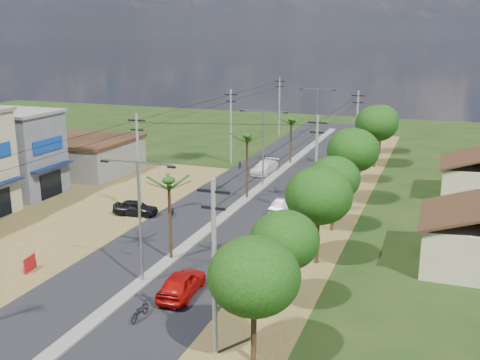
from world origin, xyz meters
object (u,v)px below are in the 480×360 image
object	(u,v)px
car_silver_mid	(288,207)
car_parked_dark	(135,208)
moto_rider_east	(140,311)
car_white_far	(265,168)
roadside_sign	(30,264)
car_red_near	(182,284)

from	to	relation	value
car_silver_mid	car_parked_dark	world-z (taller)	car_silver_mid
car_parked_dark	moto_rider_east	size ratio (longest dim) A/B	2.13
car_white_far	roadside_sign	xyz separation A→B (m)	(-6.50, -31.30, -0.17)
roadside_sign	car_parked_dark	bearing A→B (deg)	79.66
car_red_near	car_parked_dark	world-z (taller)	car_red_near
car_red_near	moto_rider_east	bearing A→B (deg)	71.19
car_red_near	car_white_far	bearing A→B (deg)	-85.08
car_silver_mid	roadside_sign	world-z (taller)	car_silver_mid
car_red_near	car_white_far	xyz separation A→B (m)	(-4.63, 31.10, -0.07)
car_silver_mid	moto_rider_east	distance (m)	20.90
car_parked_dark	car_red_near	bearing A→B (deg)	-147.66
moto_rider_east	roadside_sign	distance (m)	10.69
roadside_sign	car_white_far	bearing A→B (deg)	70.15
car_white_far	moto_rider_east	size ratio (longest dim) A/B	2.63
car_red_near	car_white_far	size ratio (longest dim) A/B	0.94
car_white_far	roadside_sign	bearing A→B (deg)	-96.44
car_white_far	car_silver_mid	bearing A→B (deg)	-59.49
car_red_near	car_white_far	distance (m)	31.44
car_red_near	moto_rider_east	size ratio (longest dim) A/B	2.46
car_silver_mid	car_white_far	size ratio (longest dim) A/B	0.97
car_white_far	car_parked_dark	bearing A→B (deg)	-102.78
car_silver_mid	moto_rider_east	world-z (taller)	car_silver_mid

